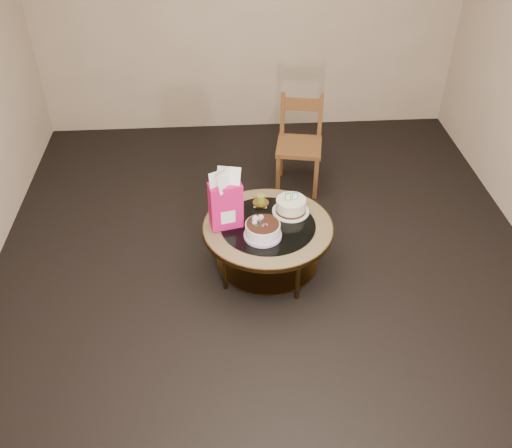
{
  "coord_description": "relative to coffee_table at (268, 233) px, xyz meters",
  "views": [
    {
      "loc": [
        -0.33,
        -3.46,
        3.16
      ],
      "look_at": [
        -0.09,
        0.02,
        0.46
      ],
      "focal_mm": 40.0,
      "sensor_mm": 36.0,
      "label": 1
    }
  ],
  "objects": [
    {
      "name": "pillar_candle",
      "position": [
        -0.04,
        0.27,
        0.11
      ],
      "size": [
        0.13,
        0.13,
        0.1
      ],
      "rotation": [
        0.0,
        0.0,
        -0.15
      ],
      "color": "#DCC65A",
      "rests_on": "coffee_table"
    },
    {
      "name": "decorated_cake",
      "position": [
        -0.05,
        -0.14,
        0.13
      ],
      "size": [
        0.29,
        0.29,
        0.17
      ],
      "rotation": [
        0.0,
        0.0,
        -0.09
      ],
      "color": "#C2A0E3",
      "rests_on": "coffee_table"
    },
    {
      "name": "coffee_table",
      "position": [
        0.0,
        0.0,
        0.0
      ],
      "size": [
        1.02,
        1.02,
        0.46
      ],
      "color": "#533917",
      "rests_on": "ground"
    },
    {
      "name": "gift_bag",
      "position": [
        -0.32,
        0.02,
        0.32
      ],
      "size": [
        0.27,
        0.22,
        0.49
      ],
      "rotation": [
        0.0,
        0.0,
        0.22
      ],
      "color": "#EF1672",
      "rests_on": "coffee_table"
    },
    {
      "name": "dining_chair",
      "position": [
        0.4,
        1.23,
        0.08
      ],
      "size": [
        0.49,
        0.49,
        0.9
      ],
      "rotation": [
        0.0,
        0.0,
        -0.19
      ],
      "color": "brown",
      "rests_on": "ground"
    },
    {
      "name": "ground",
      "position": [
        -0.0,
        0.0,
        -0.38
      ],
      "size": [
        5.0,
        5.0,
        0.0
      ],
      "primitive_type": "plane",
      "color": "black",
      "rests_on": "ground"
    },
    {
      "name": "cream_cake",
      "position": [
        0.19,
        0.15,
        0.14
      ],
      "size": [
        0.29,
        0.29,
        0.19
      ],
      "rotation": [
        0.0,
        0.0,
        0.16
      ],
      "color": "white",
      "rests_on": "coffee_table"
    },
    {
      "name": "room_walls",
      "position": [
        -0.0,
        0.0,
        1.16
      ],
      "size": [
        4.52,
        5.02,
        2.61
      ],
      "color": "beige",
      "rests_on": "ground"
    }
  ]
}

